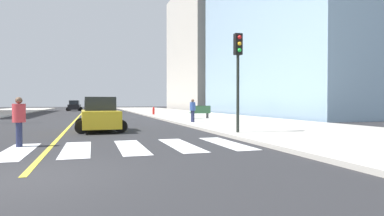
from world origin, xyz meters
TOP-DOWN VIEW (x-y plane):
  - ground_plane at (0.00, 0.00)m, footprint 220.00×220.00m
  - sidewalk_kerb_east at (12.20, 20.00)m, footprint 10.00×120.00m
  - crosswalk_paint at (0.00, 4.00)m, footprint 13.50×4.00m
  - lane_divider_paint at (0.00, 40.00)m, footprint 0.16×80.00m
  - parking_garage_concrete at (27.59, 57.39)m, footprint 18.00×24.00m
  - car_silver_nearest at (1.83, 32.30)m, footprint 2.49×3.92m
  - car_black_second at (-1.63, 55.13)m, footprint 2.75×4.30m
  - car_yellow_third at (1.81, 10.96)m, footprint 2.69×4.22m
  - traffic_light_near_corner at (8.00, 6.59)m, footprint 0.36×0.41m
  - park_bench at (10.53, 19.80)m, footprint 1.84×0.72m
  - pedestrian_crossing at (-1.06, 5.24)m, footprint 0.44×0.44m
  - pedestrian_waiting_east at (8.31, 14.86)m, footprint 0.41×0.41m
  - fire_hydrant at (8.21, 29.89)m, footprint 0.26×0.26m

SIDE VIEW (x-z plane):
  - ground_plane at x=0.00m, z-range 0.00..0.00m
  - lane_divider_paint at x=0.00m, z-range 0.00..0.01m
  - crosswalk_paint at x=0.00m, z-range 0.00..0.01m
  - sidewalk_kerb_east at x=12.20m, z-range 0.00..0.15m
  - fire_hydrant at x=8.21m, z-range 0.13..1.02m
  - park_bench at x=10.53m, z-range 0.13..1.25m
  - car_silver_nearest at x=1.83m, z-range -0.06..1.67m
  - car_yellow_third at x=1.81m, z-range -0.06..1.80m
  - car_black_second at x=-1.63m, z-range -0.06..1.83m
  - pedestrian_crossing at x=-1.06m, z-range 0.09..1.85m
  - pedestrian_waiting_east at x=8.31m, z-range 0.23..1.88m
  - traffic_light_near_corner at x=8.00m, z-range 1.10..5.76m
  - parking_garage_concrete at x=27.59m, z-range 0.00..24.87m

